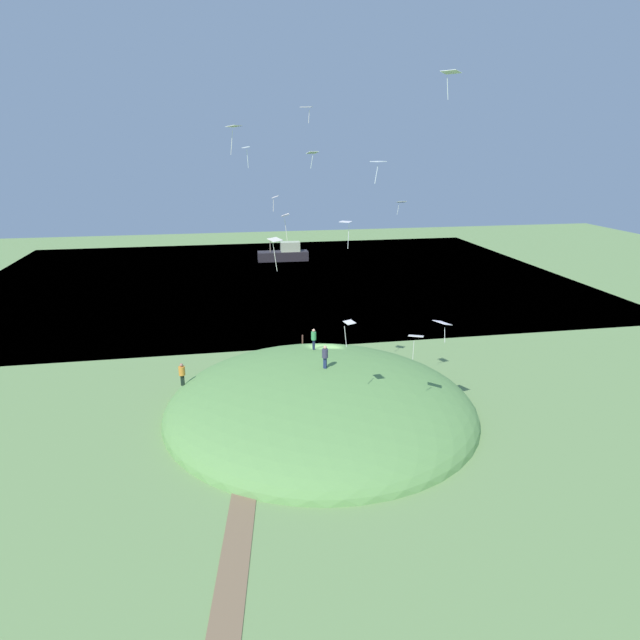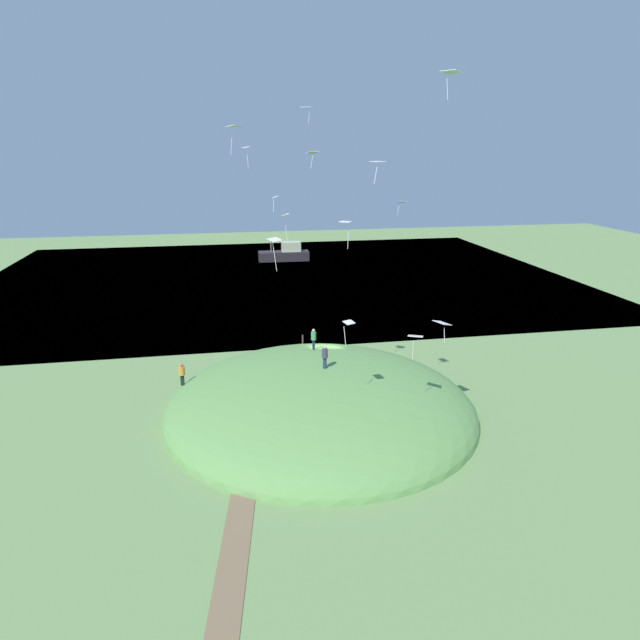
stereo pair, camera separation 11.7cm
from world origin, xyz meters
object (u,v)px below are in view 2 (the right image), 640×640
at_px(person_watching_kites, 325,354).
at_px(mooring_post, 303,340).
at_px(boat_on_lake, 285,254).
at_px(kite_7, 275,198).
at_px(kite_3, 415,337).
at_px(kite_4, 442,323).
at_px(kite_13, 402,202).
at_px(kite_1, 312,153).
at_px(kite_12, 307,108).
at_px(kite_10, 346,224).
at_px(kite_11, 275,242).
at_px(kite_8, 450,73).
at_px(kite_9, 348,324).
at_px(kite_0, 246,149).
at_px(kite_2, 285,217).
at_px(kite_5, 378,163).
at_px(kite_6, 234,128).
at_px(person_walking_path, 182,372).
at_px(person_on_hilltop, 314,337).

distance_m(person_watching_kites, mooring_post, 12.92).
height_order(boat_on_lake, kite_7, kite_7).
distance_m(kite_3, kite_4, 2.93).
relative_size(boat_on_lake, kite_7, 5.73).
relative_size(kite_4, kite_13, 1.04).
bearing_deg(kite_1, kite_12, -150.94).
distance_m(person_watching_kites, kite_10, 9.03).
bearing_deg(kite_11, kite_7, 173.64).
distance_m(boat_on_lake, kite_11, 53.02).
xyz_separation_m(kite_8, kite_9, (3.55, -6.80, -14.05)).
relative_size(kite_1, kite_4, 0.94).
xyz_separation_m(kite_1, mooring_post, (-4.14, -0.27, -16.54)).
bearing_deg(boat_on_lake, mooring_post, -92.91).
relative_size(kite_0, kite_2, 0.71).
bearing_deg(kite_1, kite_0, -71.71).
height_order(kite_1, kite_2, kite_1).
bearing_deg(kite_3, kite_12, -164.21).
height_order(kite_5, kite_10, kite_5).
bearing_deg(kite_11, person_watching_kites, 61.91).
distance_m(kite_0, kite_13, 18.93).
bearing_deg(kite_0, boat_on_lake, 169.97).
relative_size(kite_2, kite_12, 1.78).
distance_m(person_watching_kites, kite_9, 6.47).
xyz_separation_m(kite_2, kite_12, (-0.76, 1.86, 8.06)).
relative_size(person_watching_kites, kite_8, 1.04).
distance_m(kite_0, kite_6, 3.61).
bearing_deg(kite_8, kite_13, 169.14).
bearing_deg(kite_13, kite_5, -22.04).
relative_size(kite_1, kite_5, 1.06).
relative_size(kite_2, kite_7, 1.49).
height_order(kite_0, kite_13, kite_0).
distance_m(kite_5, kite_6, 11.35).
xyz_separation_m(person_watching_kites, person_walking_path, (-3.06, -9.92, -1.81)).
relative_size(person_watching_kites, kite_6, 0.89).
relative_size(person_on_hilltop, kite_0, 1.11).
relative_size(kite_1, kite_2, 0.60).
bearing_deg(kite_9, kite_2, -171.62).
relative_size(kite_2, kite_11, 0.94).
relative_size(kite_2, kite_3, 1.38).
distance_m(kite_5, kite_7, 19.55).
bearing_deg(kite_2, kite_4, 34.66).
bearing_deg(kite_1, person_watching_kites, -4.15).
height_order(kite_5, kite_12, kite_12).
bearing_deg(kite_2, kite_11, -13.18).
height_order(kite_1, kite_4, kite_1).
bearing_deg(kite_11, mooring_post, 162.40).
height_order(person_walking_path, kite_6, kite_6).
distance_m(kite_2, kite_11, 6.74).
bearing_deg(kite_4, person_walking_path, -112.68).
bearing_deg(person_walking_path, kite_9, 150.19).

